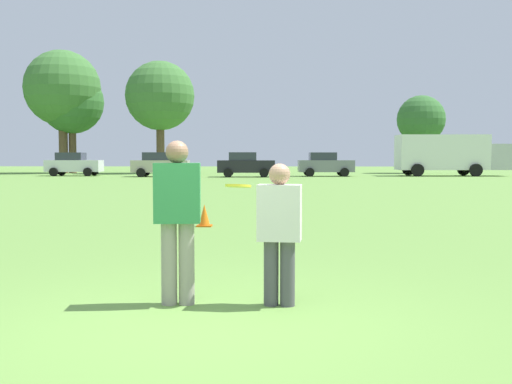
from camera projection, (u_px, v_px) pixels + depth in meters
name	position (u px, v px, depth m)	size (l,w,h in m)	color
ground_plane	(202.00, 324.00, 5.53)	(175.40, 175.40, 0.00)	#608C3D
player_thrower	(177.00, 213.00, 6.22)	(0.49, 0.31, 1.67)	gray
player_defender	(279.00, 227.00, 6.18)	(0.46, 0.30, 1.44)	#4C4C51
frisbee	(238.00, 186.00, 6.26)	(0.27, 0.27, 0.06)	yellow
traffic_cone	(204.00, 216.00, 13.24)	(0.32, 0.32, 0.48)	#D8590C
parked_car_near_left	(74.00, 164.00, 47.76)	(4.27, 2.35, 1.82)	silver
parked_car_mid_left	(160.00, 164.00, 45.77)	(4.27, 2.35, 1.82)	#B7AD99
parked_car_center	(245.00, 164.00, 45.20)	(4.27, 2.35, 1.82)	black
parked_car_mid_right	(325.00, 164.00, 46.84)	(4.27, 2.35, 1.82)	slate
box_truck	(450.00, 153.00, 47.52)	(8.59, 3.24, 3.18)	white
tree_west_maple	(62.00, 89.00, 55.06)	(6.80, 6.80, 11.06)	brown
tree_center_elm	(72.00, 103.00, 55.52)	(5.72, 5.72, 9.29)	brown
tree_east_birch	(160.00, 96.00, 54.44)	(6.14, 6.14, 9.98)	brown
tree_east_oak	(421.00, 120.00, 55.19)	(4.32, 4.32, 7.02)	brown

